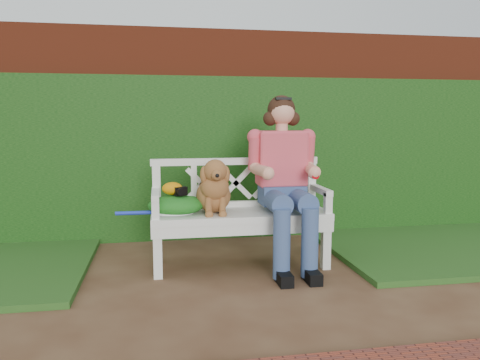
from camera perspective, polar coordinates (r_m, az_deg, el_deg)
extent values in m
plane|color=#4A2B1B|center=(3.51, -1.23, -13.66)|extent=(60.00, 60.00, 0.00)
cube|color=maroon|center=(5.16, -4.45, 5.60)|extent=(10.00, 0.30, 2.20)
cube|color=#2A5C19|center=(4.96, -4.18, 2.63)|extent=(10.00, 0.18, 1.70)
cube|color=#24551B|center=(5.19, 24.49, -7.04)|extent=(2.60, 2.00, 0.05)
cube|color=black|center=(3.89, -7.36, -1.33)|extent=(0.13, 0.11, 0.07)
ellipsoid|color=#CE7B06|center=(3.91, -8.25, -1.04)|extent=(0.20, 0.17, 0.11)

